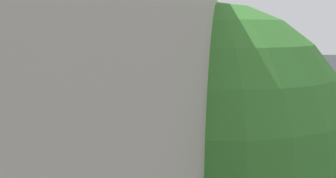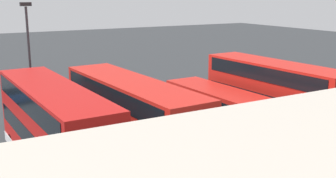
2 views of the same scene
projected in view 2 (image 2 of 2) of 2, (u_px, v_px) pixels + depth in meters
ground_plane at (129, 102)px, 34.81m from camera, size 140.00×140.00×0.00m
bus_single_deck_near_end at (323, 101)px, 28.74m from camera, size 3.37×10.59×2.95m
bus_double_decker_second at (274, 95)px, 27.12m from camera, size 3.16×10.76×4.55m
bus_single_deck_third at (234, 115)px, 25.37m from camera, size 3.03×11.61×2.95m
bus_single_deck_fourth at (186, 126)px, 23.30m from camera, size 3.13×10.97×2.95m
bus_double_decker_fifth at (132, 120)px, 21.68m from camera, size 3.16×11.43×4.55m
bus_double_decker_sixth at (54, 129)px, 20.30m from camera, size 2.99×11.77×4.55m
lamp_post_tall at (29, 57)px, 27.18m from camera, size 0.70×0.30×8.33m
waste_bin_yellow at (177, 93)px, 36.04m from camera, size 0.60×0.60×0.95m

